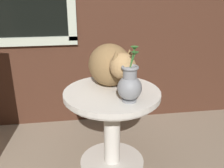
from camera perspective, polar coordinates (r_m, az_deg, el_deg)
The scene contains 3 objects.
wicker_side_table at distance 1.71m, azimuth -0.00°, elevation -6.84°, with size 0.63×0.63×0.57m.
cat at distance 1.69m, azimuth -0.23°, elevation 4.28°, with size 0.35×0.63×0.29m.
pewter_vase_with_ivy at distance 1.47m, azimuth 4.00°, elevation -0.20°, with size 0.14×0.14×0.33m.
Camera 1 is at (0.06, -1.40, 1.21)m, focal length 40.74 mm.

